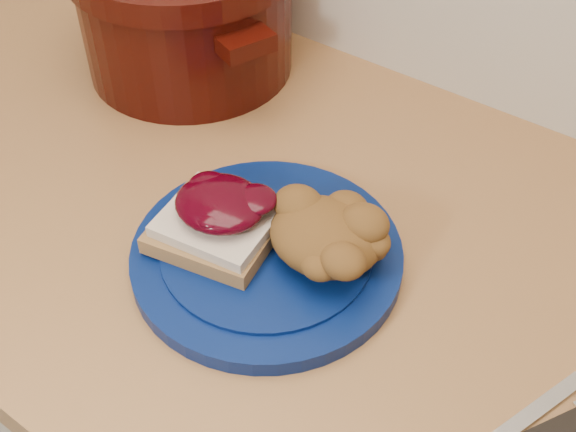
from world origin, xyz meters
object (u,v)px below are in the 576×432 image
Objects in this scene: butter_knife at (512,428)px; dutch_oven at (186,9)px; plate at (267,255)px; pepper_grinder at (156,0)px.

dutch_oven reaches higher than butter_knife.
pepper_grinder reaches higher than plate.
butter_knife is 0.59m from dutch_oven.
butter_knife is 0.46× the size of dutch_oven.
butter_knife is at bearing -23.24° from pepper_grinder.
plate is at bearing -33.54° from pepper_grinder.
pepper_grinder is at bearing 86.30° from butter_knife.
dutch_oven is 0.08m from pepper_grinder.
plate reaches higher than butter_knife.
butter_knife is 1.39× the size of pepper_grinder.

